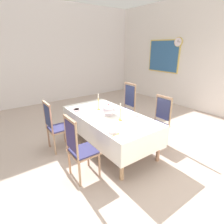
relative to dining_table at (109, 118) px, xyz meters
The scene contains 19 objects.
ground 0.73m from the dining_table, 90.00° to the left, with size 8.15×7.11×0.04m, color #BFAB9F.
back_wall 4.02m from the dining_table, 90.00° to the left, with size 8.15×0.08×3.59m, color silver.
left_wall 4.28m from the dining_table, behind, with size 0.08×7.11×3.59m, color silver.
dining_table is the anchor object (origin of this frame).
tablecloth 0.04m from the dining_table, ahead, with size 2.20×1.11×0.42m.
chair_south_a 1.10m from the dining_table, 120.30° to the right, with size 0.44×0.42×1.06m.
chair_north_a 1.11m from the dining_table, 120.10° to the left, with size 0.44×0.42×1.19m.
chair_south_b 1.10m from the dining_table, 60.63° to the right, with size 0.44×0.42×1.10m.
chair_north_b 1.09m from the dining_table, 60.60° to the left, with size 0.44×0.42×1.08m.
soup_tureen 0.19m from the dining_table, behind, with size 0.30×0.30×0.24m.
candlestick_west 0.44m from the dining_table, behind, with size 0.07×0.07×0.36m.
candlestick_east 0.44m from the dining_table, ahead, with size 0.07×0.07×0.34m.
bowl_near_left 0.83m from the dining_table, 31.19° to the right, with size 0.15×0.15×0.03m.
bowl_near_right 0.76m from the dining_table, 146.22° to the right, with size 0.16×0.16×0.04m.
bowl_far_left 0.52m from the dining_table, 47.54° to the left, with size 0.19×0.19×0.04m.
spoon_primary 0.91m from the dining_table, 26.28° to the right, with size 0.03×0.18×0.01m.
spoon_secondary 0.84m from the dining_table, 152.06° to the right, with size 0.07×0.17×0.01m.
mounted_clock 4.25m from the dining_table, 107.17° to the left, with size 0.31×0.06×0.31m.
framed_painting 4.31m from the dining_table, 114.75° to the left, with size 1.37×0.05×1.17m.
Camera 1 is at (2.87, -2.28, 2.09)m, focal length 29.11 mm.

